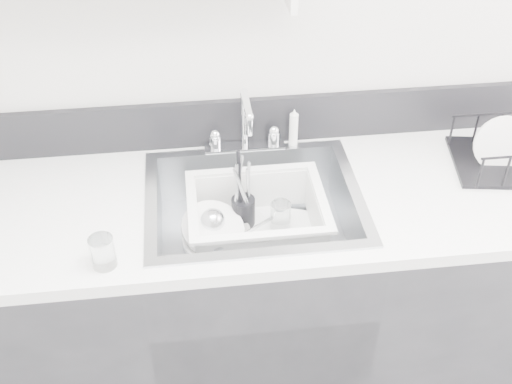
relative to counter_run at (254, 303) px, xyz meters
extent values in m
cube|color=silver|center=(0.00, 0.30, 0.84)|extent=(3.50, 0.02, 2.60)
cube|color=#252528|center=(0.00, 0.00, -0.02)|extent=(3.20, 0.62, 0.88)
cube|color=white|center=(0.00, 0.00, 0.44)|extent=(3.20, 0.62, 0.04)
cube|color=black|center=(0.00, 0.30, 0.54)|extent=(3.20, 0.02, 0.16)
cube|color=silver|center=(0.00, 0.25, 0.47)|extent=(0.26, 0.06, 0.02)
cylinder|color=silver|center=(-0.10, 0.25, 0.50)|extent=(0.04, 0.04, 0.05)
cylinder|color=silver|center=(0.10, 0.25, 0.50)|extent=(0.04, 0.04, 0.05)
cylinder|color=silver|center=(0.00, 0.25, 0.57)|extent=(0.02, 0.02, 0.20)
cylinder|color=silver|center=(0.00, 0.18, 0.68)|extent=(0.02, 0.15, 0.02)
cylinder|color=white|center=(0.16, 0.25, 0.53)|extent=(0.03, 0.03, 0.14)
cylinder|color=white|center=(-0.12, -0.01, 0.31)|extent=(0.21, 0.21, 0.01)
cylinder|color=white|center=(-0.11, 0.00, 0.33)|extent=(0.20, 0.20, 0.01)
cylinder|color=white|center=(-0.13, -0.01, 0.36)|extent=(0.24, 0.23, 0.08)
cylinder|color=black|center=(-0.03, 0.07, 0.35)|extent=(0.07, 0.07, 0.09)
cylinder|color=silver|center=(-0.04, 0.08, 0.44)|extent=(0.01, 0.05, 0.18)
cylinder|color=silver|center=(-0.01, 0.06, 0.43)|extent=(0.02, 0.04, 0.17)
cylinder|color=black|center=(-0.04, 0.07, 0.46)|extent=(0.01, 0.05, 0.20)
cylinder|color=white|center=(0.09, 0.03, 0.35)|extent=(0.08, 0.08, 0.09)
cylinder|color=white|center=(-0.42, -0.23, 0.50)|extent=(0.08, 0.08, 0.09)
imported|color=white|center=(0.09, -0.08, 0.32)|extent=(0.12, 0.12, 0.03)
camera|label=1|loc=(-0.17, -1.47, 1.65)|focal=45.00mm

